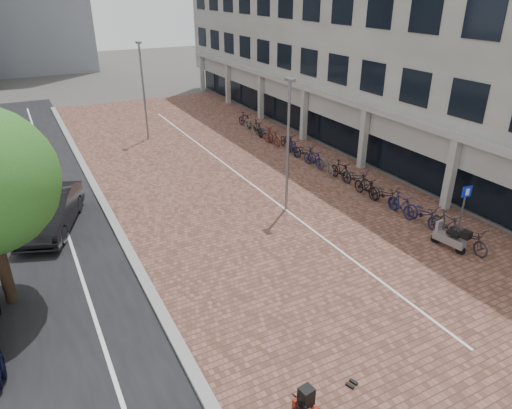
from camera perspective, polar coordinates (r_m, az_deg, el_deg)
The scene contains 14 objects.
ground at distance 15.22m, azimuth 10.84°, elevation -13.10°, with size 140.00×140.00×0.00m, color #474442.
plaza_brick at distance 25.06m, azimuth -2.33°, elevation 3.44°, with size 14.50×42.00×0.04m, color brown.
street_asphalt at distance 23.06m, azimuth -27.82°, elevation -1.70°, with size 8.00×50.00×0.03m, color black.
curb at distance 23.17m, azimuth -18.37°, elevation 0.37°, with size 0.35×42.00×0.14m, color gray.
lane_line at distance 23.04m, azimuth -22.96°, elevation -0.68°, with size 0.12×44.00×0.00m, color white.
parking_line at distance 25.13m, azimuth -1.92°, elevation 3.58°, with size 0.10×30.00×0.00m, color white.
office_building at distance 32.61m, azimuth 13.18°, elevation 23.16°, with size 8.40×40.00×15.00m.
car_dark at distance 21.17m, azimuth -24.02°, elevation -0.76°, with size 1.73×4.96×1.64m, color black.
shoes at distance 13.04m, azimuth 11.77°, elevation -20.91°, with size 0.31×0.26×0.08m, color black, non-canonical shape.
scooter_front at distance 19.49m, azimuth 22.73°, elevation -3.73°, with size 0.48×1.52×1.05m, color #9E9EA3, non-canonical shape.
parking_sign at distance 20.32m, azimuth 24.24°, elevation 0.12°, with size 0.46×0.11×2.20m.
lamp_near at distance 20.29m, azimuth 3.94°, elevation 6.86°, with size 0.12×0.12×5.87m, color slate.
lamp_far at distance 31.50m, azimuth -13.65°, elevation 13.19°, with size 0.12×0.12×6.18m, color gray.
bike_row at distance 26.01m, azimuth 8.22°, elevation 5.24°, with size 1.34×21.46×1.05m.
Camera 1 is at (-7.89, -9.05, 9.35)m, focal length 32.51 mm.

